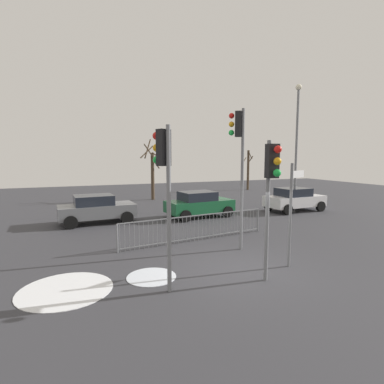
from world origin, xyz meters
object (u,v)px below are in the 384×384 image
(traffic_light_rear_left, at_px, (271,179))
(bare_tree_left, at_px, (248,169))
(car_white_far, at_px, (294,199))
(traffic_light_mid_left, at_px, (164,171))
(direction_sign_post, at_px, (291,209))
(car_grey_mid, at_px, (96,208))
(car_green_near, at_px, (199,204))
(bare_tree_centre, at_px, (152,172))
(street_lamp, at_px, (297,137))
(traffic_light_foreground_left, at_px, (239,148))

(traffic_light_rear_left, bearing_deg, bare_tree_left, -116.39)
(car_white_far, distance_m, bare_tree_left, 12.42)
(traffic_light_mid_left, distance_m, direction_sign_post, 4.35)
(traffic_light_mid_left, height_order, car_grey_mid, traffic_light_mid_left)
(car_green_near, distance_m, bare_tree_left, 15.30)
(bare_tree_centre, bearing_deg, street_lamp, -51.75)
(traffic_light_foreground_left, height_order, bare_tree_left, traffic_light_foreground_left)
(traffic_light_mid_left, xyz_separation_m, traffic_light_rear_left, (2.77, -0.60, -0.25))
(direction_sign_post, distance_m, bare_tree_centre, 16.15)
(street_lamp, bearing_deg, car_white_far, 49.53)
(traffic_light_rear_left, height_order, direction_sign_post, traffic_light_rear_left)
(traffic_light_foreground_left, xyz_separation_m, bare_tree_centre, (0.37, 13.97, -1.55))
(traffic_light_mid_left, distance_m, car_green_near, 9.95)
(car_grey_mid, xyz_separation_m, bare_tree_left, (15.88, 10.73, 1.37))
(street_lamp, bearing_deg, traffic_light_rear_left, -133.55)
(traffic_light_mid_left, distance_m, street_lamp, 13.29)
(traffic_light_rear_left, relative_size, street_lamp, 0.50)
(traffic_light_foreground_left, relative_size, traffic_light_rear_left, 1.33)
(traffic_light_mid_left, distance_m, car_white_far, 13.79)
(traffic_light_rear_left, height_order, bare_tree_centre, bare_tree_centre)
(traffic_light_rear_left, relative_size, car_grey_mid, 0.99)
(direction_sign_post, bearing_deg, car_grey_mid, 98.63)
(car_grey_mid, bearing_deg, street_lamp, -10.14)
(direction_sign_post, xyz_separation_m, bare_tree_left, (10.73, 19.54, 0.32))
(car_white_far, distance_m, street_lamp, 3.90)
(car_green_near, bearing_deg, car_white_far, -10.77)
(traffic_light_mid_left, bearing_deg, bare_tree_left, 25.36)
(traffic_light_mid_left, distance_m, bare_tree_centre, 16.84)
(traffic_light_mid_left, height_order, car_green_near, traffic_light_mid_left)
(traffic_light_rear_left, height_order, car_green_near, traffic_light_rear_left)
(traffic_light_rear_left, xyz_separation_m, bare_tree_left, (12.11, 20.35, -0.71))
(direction_sign_post, relative_size, bare_tree_centre, 0.67)
(car_green_near, xyz_separation_m, bare_tree_left, (10.30, 11.24, 1.37))
(car_white_far, height_order, car_grey_mid, same)
(traffic_light_foreground_left, height_order, car_white_far, traffic_light_foreground_left)
(bare_tree_centre, bearing_deg, traffic_light_mid_left, -103.40)
(car_green_near, relative_size, car_grey_mid, 1.02)
(traffic_light_rear_left, xyz_separation_m, car_green_near, (1.81, 9.11, -2.08))
(traffic_light_foreground_left, height_order, traffic_light_rear_left, traffic_light_foreground_left)
(direction_sign_post, distance_m, car_green_near, 8.38)
(car_grey_mid, relative_size, bare_tree_centre, 0.81)
(car_green_near, bearing_deg, traffic_light_mid_left, -124.85)
(traffic_light_foreground_left, bearing_deg, direction_sign_post, -128.06)
(direction_sign_post, distance_m, car_white_far, 10.43)
(traffic_light_rear_left, bearing_deg, traffic_light_foreground_left, -99.77)
(direction_sign_post, height_order, bare_tree_left, bare_tree_left)
(traffic_light_mid_left, height_order, bare_tree_centre, bare_tree_centre)
(traffic_light_foreground_left, relative_size, car_grey_mid, 1.32)
(bare_tree_left, distance_m, bare_tree_centre, 11.50)
(traffic_light_foreground_left, relative_size, bare_tree_centre, 1.07)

